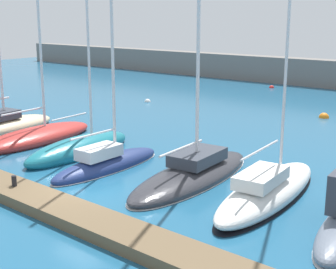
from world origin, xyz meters
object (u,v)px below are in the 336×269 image
Objects in this scene: sailboat_charcoal_fifth at (193,173)px; dock_bollard at (14,181)px; sailboat_navy_fourth at (107,161)px; mooring_buoy_white at (148,102)px; sailboat_red_second at (37,136)px; mooring_buoy_red at (272,88)px; sailboat_teal_third at (80,147)px; sailboat_sand_nearest at (3,125)px; sailboat_white_sixth at (268,189)px; mooring_buoy_orange at (324,118)px.

sailboat_charcoal_fifth is 7.67m from dock_bollard.
sailboat_navy_fourth is 18.91m from mooring_buoy_white.
sailboat_red_second is 14.75m from mooring_buoy_white.
dock_bollard is at bearing -78.13° from mooring_buoy_red.
dock_bollard is (11.18, -20.10, 0.65)m from mooring_buoy_white.
dock_bollard is at bearing -159.58° from sailboat_teal_third.
dock_bollard is (6.98, -5.97, 0.33)m from sailboat_red_second.
mooring_buoy_red is at bearing -13.93° from sailboat_sand_nearest.
sailboat_navy_fourth is at bearing -105.05° from sailboat_red_second.
sailboat_teal_third is 16.50m from mooring_buoy_white.
mooring_buoy_white is at bearing -105.22° from mooring_buoy_red.
mooring_buoy_white is (-15.43, 13.72, -0.32)m from sailboat_charcoal_fifth.
sailboat_sand_nearest is 31.13× the size of mooring_buoy_white.
sailboat_red_second is at bearing 84.88° from sailboat_white_sixth.
sailboat_white_sixth reaches higher than sailboat_red_second.
sailboat_teal_third is 7.19m from sailboat_charcoal_fifth.
sailboat_white_sixth is (3.80, -0.03, 0.12)m from sailboat_charcoal_fifth.
sailboat_white_sixth is 40.10× the size of dock_bollard.
sailboat_red_second is 20.14m from mooring_buoy_orange.
mooring_buoy_white is at bearing 9.67° from sailboat_red_second.
mooring_buoy_white is (-0.56, 14.13, -0.45)m from sailboat_sand_nearest.
mooring_buoy_orange is 1.67× the size of dock_bollard.
sailboat_navy_fourth is at bearing 88.49° from dock_bollard.
sailboat_charcoal_fifth is 33.61× the size of mooring_buoy_white.
sailboat_sand_nearest reaches higher than mooring_buoy_white.
mooring_buoy_orange is (6.00, 17.60, -0.35)m from sailboat_teal_third.
sailboat_teal_third is 0.89× the size of sailboat_charcoal_fifth.
sailboat_navy_fourth is at bearing 93.46° from sailboat_white_sixth.
sailboat_charcoal_fifth is 39.23× the size of dock_bollard.
sailboat_red_second is 0.96× the size of sailboat_teal_third.
sailboat_red_second is 28.56m from mooring_buoy_red.
sailboat_sand_nearest is at bearing -87.75° from mooring_buoy_white.
sailboat_teal_third is at bearing -59.98° from mooring_buoy_white.
sailboat_white_sixth is (15.03, 0.38, 0.12)m from sailboat_red_second.
sailboat_white_sixth reaches higher than sailboat_teal_third.
sailboat_navy_fourth is 33.51× the size of dock_bollard.
mooring_buoy_white is (-11.31, 15.15, -0.36)m from sailboat_navy_fourth.
sailboat_red_second is at bearing -73.44° from mooring_buoy_white.
sailboat_charcoal_fifth is (14.87, 0.41, -0.14)m from sailboat_sand_nearest.
mooring_buoy_orange is at bearing 82.51° from dock_bollard.
sailboat_navy_fourth is at bearing -112.06° from sailboat_teal_third.
sailboat_white_sixth is 32.06m from mooring_buoy_red.
sailboat_charcoal_fifth is (7.17, 0.57, -0.03)m from sailboat_teal_third.
sailboat_sand_nearest is 21.79× the size of mooring_buoy_orange.
sailboat_white_sixth is at bearing -73.76° from mooring_buoy_orange.
sailboat_charcoal_fifth is (11.23, 0.41, -0.00)m from sailboat_red_second.
sailboat_red_second is 29.00× the size of mooring_buoy_red.
dock_bollard is (10.62, -5.97, 0.19)m from sailboat_sand_nearest.
sailboat_teal_third reaches higher than sailboat_red_second.
sailboat_navy_fourth is 28.99× the size of mooring_buoy_red.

